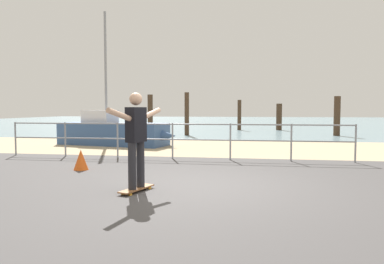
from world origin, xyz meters
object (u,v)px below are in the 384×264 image
Objects in this scene: sailboat at (116,132)px; skateboard at (137,189)px; traffic_cone at (81,160)px; skateboarder at (136,134)px.

sailboat is 6.44× the size of skateboard.
traffic_cone reaches higher than skateboard.
sailboat is at bearing 103.09° from traffic_cone.
skateboard is (3.35, -7.80, -0.46)m from sailboat.
skateboarder is at bearing -66.72° from sailboat.
traffic_cone is at bearing -76.91° from sailboat.
sailboat is 8.50m from skateboard.
skateboarder reaches higher than skateboard.
sailboat reaches higher than skateboard.
sailboat reaches higher than traffic_cone.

